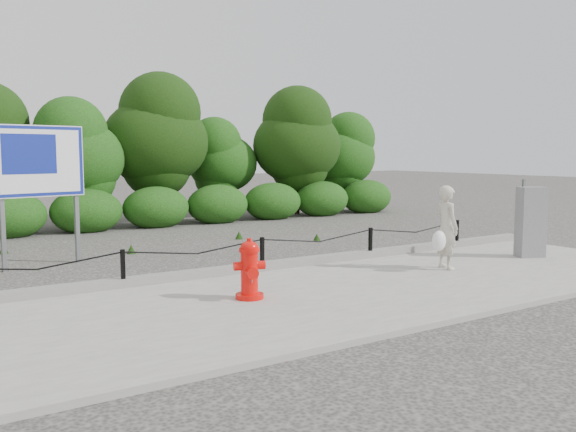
% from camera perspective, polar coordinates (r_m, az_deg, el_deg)
% --- Properties ---
extents(ground, '(90.00, 90.00, 0.00)m').
position_cam_1_polar(ground, '(10.86, -2.42, -5.55)').
color(ground, '#2D2B28').
rests_on(ground, ground).
extents(sidewalk, '(14.00, 4.00, 0.08)m').
position_cam_1_polar(sidewalk, '(9.23, 3.95, -7.38)').
color(sidewalk, gray).
rests_on(sidewalk, ground).
extents(curb, '(14.00, 0.22, 0.14)m').
position_cam_1_polar(curb, '(10.88, -2.56, -4.73)').
color(curb, slate).
rests_on(curb, sidewalk).
extents(chain_barrier, '(10.06, 0.06, 0.60)m').
position_cam_1_polar(chain_barrier, '(10.78, -2.43, -3.17)').
color(chain_barrier, black).
rests_on(chain_barrier, sidewalk).
extents(treeline, '(20.12, 3.47, 4.51)m').
position_cam_1_polar(treeline, '(18.90, -16.23, 6.45)').
color(treeline, black).
rests_on(treeline, ground).
extents(fire_hydrant, '(0.51, 0.52, 0.87)m').
position_cam_1_polar(fire_hydrant, '(8.75, -3.62, -5.06)').
color(fire_hydrant, red).
rests_on(fire_hydrant, sidewalk).
extents(pedestrian, '(0.72, 0.61, 1.50)m').
position_cam_1_polar(pedestrian, '(11.27, 14.59, -1.10)').
color(pedestrian, '#BCB4A1').
rests_on(pedestrian, sidewalk).
extents(utility_cabinet, '(0.61, 0.48, 1.55)m').
position_cam_1_polar(utility_cabinet, '(13.10, 21.76, -0.52)').
color(utility_cabinet, gray).
rests_on(utility_cabinet, sidewalk).
extents(advertising_sign, '(1.65, 0.43, 2.67)m').
position_cam_1_polar(advertising_sign, '(12.31, -22.21, 4.21)').
color(advertising_sign, slate).
rests_on(advertising_sign, ground).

